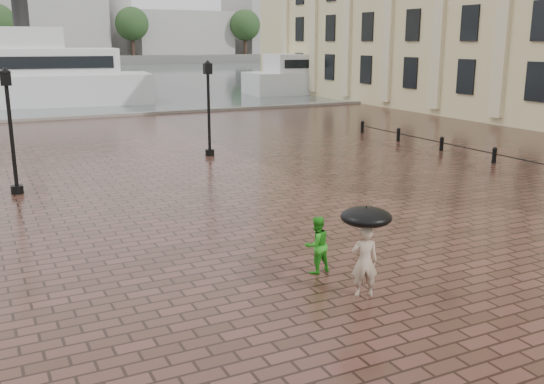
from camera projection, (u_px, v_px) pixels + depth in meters
The scene contains 10 objects.
ground at pixel (291, 252), 16.02m from camera, with size 300.00×300.00×0.00m, color #372119.
harbour_water at pixel (18, 76), 95.97m from camera, with size 240.00×240.00×0.00m, color #424C51.
quay_edge at pixel (83, 118), 43.83m from camera, with size 80.00×0.60×0.30m, color slate.
distant_skyline at pixel (187, 26), 164.85m from camera, with size 102.50×22.00×33.00m.
bollard_row at pixel (494, 154), 27.61m from camera, with size 0.22×21.22×0.73m.
street_lamps at pixel (27, 113), 26.63m from camera, with size 15.44×12.44×4.40m.
adult_pedestrian at pixel (364, 261), 13.06m from camera, with size 0.58×0.38×1.59m, color tan.
child_pedestrian at pixel (317, 245), 14.42m from camera, with size 0.68×0.53×1.40m, color #27921B.
ferry_far at pixel (351, 70), 65.96m from camera, with size 23.72×7.47×7.66m.
umbrella at pixel (366, 217), 12.82m from camera, with size 1.10×1.10×1.11m.
Camera 1 is at (-7.20, -13.35, 5.41)m, focal length 40.00 mm.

